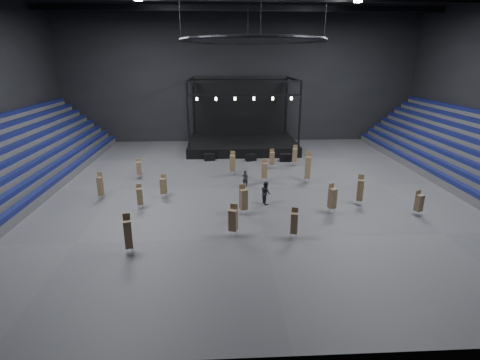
{
  "coord_description": "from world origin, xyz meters",
  "views": [
    {
      "loc": [
        -2.84,
        -33.15,
        11.62
      ],
      "look_at": [
        -1.2,
        -2.0,
        1.4
      ],
      "focal_mm": 28.0,
      "sensor_mm": 36.0,
      "label": 1
    }
  ],
  "objects_px": {
    "chair_stack_0": "(332,198)",
    "chair_stack_2": "(419,202)",
    "flight_case_left": "(210,157)",
    "chair_stack_8": "(295,155)",
    "crew_member": "(266,193)",
    "flight_case_right": "(286,158)",
    "chair_stack_15": "(128,233)",
    "chair_stack_12": "(294,222)",
    "man_center": "(245,178)",
    "chair_stack_3": "(308,167)",
    "chair_stack_14": "(233,163)",
    "chair_stack_11": "(243,199)",
    "chair_stack_1": "(360,190)",
    "chair_stack_4": "(272,158)",
    "chair_stack_13": "(140,196)",
    "chair_stack_5": "(233,219)",
    "chair_stack_9": "(139,168)",
    "chair_stack_7": "(100,186)",
    "flight_case_mid": "(251,157)",
    "chair_stack_6": "(264,170)",
    "stage": "(242,137)",
    "chair_stack_10": "(163,185)"
  },
  "relations": [
    {
      "from": "chair_stack_0",
      "to": "chair_stack_2",
      "type": "xyz_separation_m",
      "value": [
        6.5,
        -0.88,
        -0.18
      ]
    },
    {
      "from": "chair_stack_13",
      "to": "chair_stack_1",
      "type": "bearing_deg",
      "value": -13.02
    },
    {
      "from": "chair_stack_9",
      "to": "man_center",
      "type": "bearing_deg",
      "value": -31.26
    },
    {
      "from": "chair_stack_14",
      "to": "stage",
      "type": "bearing_deg",
      "value": 91.16
    },
    {
      "from": "chair_stack_9",
      "to": "chair_stack_10",
      "type": "relative_size",
      "value": 0.96
    },
    {
      "from": "chair_stack_2",
      "to": "chair_stack_8",
      "type": "distance_m",
      "value": 16.0
    },
    {
      "from": "chair_stack_13",
      "to": "crew_member",
      "type": "height_order",
      "value": "chair_stack_13"
    },
    {
      "from": "chair_stack_1",
      "to": "chair_stack_0",
      "type": "bearing_deg",
      "value": -136.42
    },
    {
      "from": "chair_stack_1",
      "to": "chair_stack_12",
      "type": "bearing_deg",
      "value": -124.66
    },
    {
      "from": "flight_case_mid",
      "to": "crew_member",
      "type": "relative_size",
      "value": 0.63
    },
    {
      "from": "stage",
      "to": "flight_case_mid",
      "type": "bearing_deg",
      "value": -84.07
    },
    {
      "from": "chair_stack_14",
      "to": "chair_stack_13",
      "type": "bearing_deg",
      "value": -122.59
    },
    {
      "from": "stage",
      "to": "chair_stack_15",
      "type": "relative_size",
      "value": 5.35
    },
    {
      "from": "flight_case_left",
      "to": "chair_stack_4",
      "type": "height_order",
      "value": "chair_stack_4"
    },
    {
      "from": "chair_stack_12",
      "to": "man_center",
      "type": "relative_size",
      "value": 1.35
    },
    {
      "from": "chair_stack_7",
      "to": "chair_stack_13",
      "type": "xyz_separation_m",
      "value": [
        3.81,
        -2.38,
        -0.12
      ]
    },
    {
      "from": "chair_stack_0",
      "to": "chair_stack_14",
      "type": "height_order",
      "value": "chair_stack_14"
    },
    {
      "from": "flight_case_left",
      "to": "chair_stack_5",
      "type": "bearing_deg",
      "value": -83.95
    },
    {
      "from": "chair_stack_4",
      "to": "chair_stack_9",
      "type": "height_order",
      "value": "chair_stack_4"
    },
    {
      "from": "chair_stack_0",
      "to": "chair_stack_3",
      "type": "bearing_deg",
      "value": 66.69
    },
    {
      "from": "chair_stack_7",
      "to": "crew_member",
      "type": "relative_size",
      "value": 1.24
    },
    {
      "from": "chair_stack_1",
      "to": "chair_stack_11",
      "type": "height_order",
      "value": "chair_stack_1"
    },
    {
      "from": "chair_stack_0",
      "to": "chair_stack_12",
      "type": "distance_m",
      "value": 5.58
    },
    {
      "from": "chair_stack_6",
      "to": "chair_stack_14",
      "type": "xyz_separation_m",
      "value": [
        -3.02,
        2.46,
        0.1
      ]
    },
    {
      "from": "chair_stack_7",
      "to": "chair_stack_8",
      "type": "distance_m",
      "value": 20.97
    },
    {
      "from": "chair_stack_5",
      "to": "man_center",
      "type": "relative_size",
      "value": 1.44
    },
    {
      "from": "chair_stack_10",
      "to": "chair_stack_15",
      "type": "relative_size",
      "value": 0.79
    },
    {
      "from": "flight_case_left",
      "to": "chair_stack_8",
      "type": "xyz_separation_m",
      "value": [
        9.65,
        -2.7,
        0.82
      ]
    },
    {
      "from": "crew_member",
      "to": "chair_stack_12",
      "type": "bearing_deg",
      "value": 174.95
    },
    {
      "from": "chair_stack_9",
      "to": "flight_case_right",
      "type": "bearing_deg",
      "value": 4.74
    },
    {
      "from": "stage",
      "to": "flight_case_mid",
      "type": "distance_m",
      "value": 6.83
    },
    {
      "from": "chair_stack_6",
      "to": "chair_stack_12",
      "type": "relative_size",
      "value": 1.05
    },
    {
      "from": "chair_stack_12",
      "to": "chair_stack_10",
      "type": "bearing_deg",
      "value": 154.89
    },
    {
      "from": "flight_case_mid",
      "to": "chair_stack_11",
      "type": "xyz_separation_m",
      "value": [
        -1.86,
        -15.82,
        0.87
      ]
    },
    {
      "from": "chair_stack_14",
      "to": "chair_stack_15",
      "type": "height_order",
      "value": "chair_stack_15"
    },
    {
      "from": "crew_member",
      "to": "flight_case_right",
      "type": "bearing_deg",
      "value": -32.0
    },
    {
      "from": "chair_stack_13",
      "to": "man_center",
      "type": "bearing_deg",
      "value": 17.14
    },
    {
      "from": "chair_stack_13",
      "to": "chair_stack_5",
      "type": "bearing_deg",
      "value": -48.38
    },
    {
      "from": "flight_case_mid",
      "to": "crew_member",
      "type": "xyz_separation_m",
      "value": [
        0.14,
        -13.68,
        0.56
      ]
    },
    {
      "from": "flight_case_right",
      "to": "chair_stack_15",
      "type": "height_order",
      "value": "chair_stack_15"
    },
    {
      "from": "chair_stack_2",
      "to": "chair_stack_6",
      "type": "distance_m",
      "value": 14.04
    },
    {
      "from": "chair_stack_13",
      "to": "chair_stack_14",
      "type": "bearing_deg",
      "value": 35.93
    },
    {
      "from": "chair_stack_5",
      "to": "chair_stack_14",
      "type": "relative_size",
      "value": 0.92
    },
    {
      "from": "flight_case_mid",
      "to": "chair_stack_1",
      "type": "xyz_separation_m",
      "value": [
        7.83,
        -14.38,
        0.92
      ]
    },
    {
      "from": "flight_case_left",
      "to": "chair_stack_11",
      "type": "relative_size",
      "value": 0.51
    },
    {
      "from": "man_center",
      "to": "chair_stack_3",
      "type": "bearing_deg",
      "value": -152.88
    },
    {
      "from": "chair_stack_5",
      "to": "chair_stack_9",
      "type": "height_order",
      "value": "chair_stack_5"
    },
    {
      "from": "flight_case_left",
      "to": "chair_stack_2",
      "type": "xyz_separation_m",
      "value": [
        16.45,
        -17.19,
        0.68
      ]
    },
    {
      "from": "chair_stack_11",
      "to": "chair_stack_13",
      "type": "distance_m",
      "value": 8.38
    },
    {
      "from": "man_center",
      "to": "chair_stack_6",
      "type": "bearing_deg",
      "value": -127.97
    }
  ]
}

